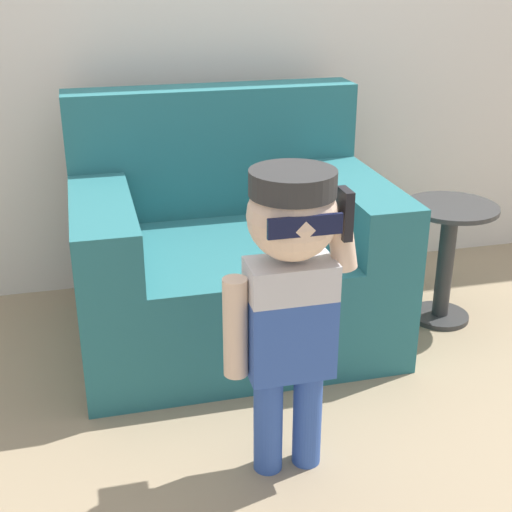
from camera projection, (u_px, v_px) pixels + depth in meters
name	position (u px, v px, depth m)	size (l,w,h in m)	color
ground_plane	(285.00, 334.00, 2.81)	(10.00, 10.00, 0.00)	#998466
armchair	(229.00, 254.00, 2.74)	(1.14, 0.87, 0.91)	#286B70
person_child	(290.00, 280.00, 1.87)	(0.37, 0.27, 0.90)	#3356AD
side_table	(447.00, 252.00, 2.82)	(0.36, 0.36, 0.49)	#333333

